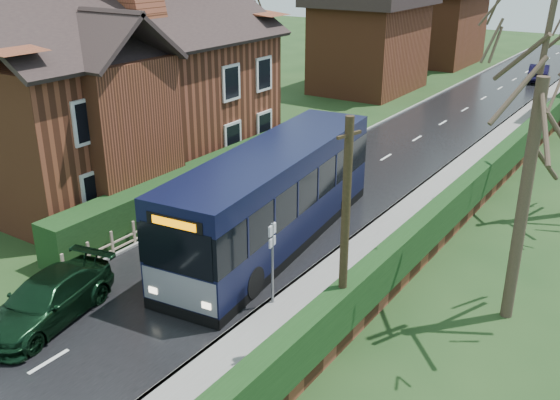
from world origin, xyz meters
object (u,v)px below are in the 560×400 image
Objects in this scene: car_silver at (192,227)px; car_green at (47,300)px; bus at (274,198)px; telegraph_pole at (345,239)px; bus_stop_sign at (272,253)px; brick_house at (116,81)px.

car_silver is 5.98m from car_green.
bus is 3.05m from car_silver.
telegraph_pole is at bearing 13.73° from car_green.
bus reaches higher than bus_stop_sign.
car_green is (7.13, -9.53, -3.73)m from brick_house.
telegraph_pole reaches higher than car_green.
telegraph_pole reaches higher than bus_stop_sign.
car_green is 0.71× the size of telegraph_pole.
bus is at bearing 61.27° from car_green.
bus is 6.68m from telegraph_pole.
car_green is 8.54m from telegraph_pole.
brick_house is 5.50× the size of bus_stop_sign.
bus is 8.09m from car_green.
bus_stop_sign is (4.70, -1.87, 1.11)m from car_silver.
car_green is at bearing -114.15° from bus.
brick_house is at bearing 146.26° from bus_stop_sign.
car_silver is 8.12m from telegraph_pole.
bus_stop_sign is at bearing -24.46° from brick_house.
telegraph_pole reaches higher than bus.
brick_house reaches higher than car_silver.
car_silver is 0.60× the size of telegraph_pole.
brick_house is 1.26× the size of bus.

